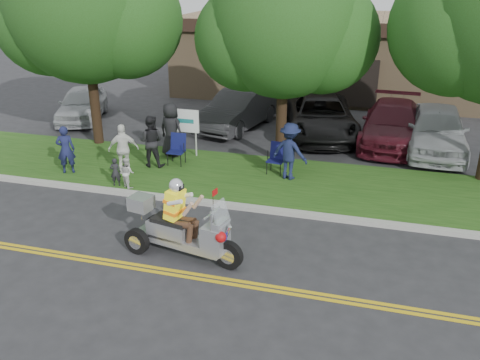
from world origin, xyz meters
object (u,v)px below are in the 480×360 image
(spectator_adult_right, at_px, (124,149))
(lawn_chair_b, at_px, (277,156))
(parked_car_right, at_px, (392,124))
(trike_scooter, at_px, (180,229))
(lawn_chair_a, at_px, (177,147))
(parked_car_mid, at_px, (321,117))
(parked_car_left, at_px, (238,110))
(spectator_adult_left, at_px, (66,150))
(parked_car_far_left, at_px, (82,104))
(parked_car_far_right, at_px, (437,130))
(spectator_adult_mid, at_px, (151,141))

(spectator_adult_right, bearing_deg, lawn_chair_b, 171.08)
(parked_car_right, bearing_deg, lawn_chair_b, -125.36)
(trike_scooter, xyz_separation_m, lawn_chair_a, (-2.29, 5.46, 0.01))
(spectator_adult_right, distance_m, parked_car_mid, 8.20)
(parked_car_left, bearing_deg, spectator_adult_right, -95.55)
(spectator_adult_left, xyz_separation_m, parked_car_mid, (7.29, 6.57, -0.11))
(parked_car_far_left, relative_size, parked_car_right, 0.80)
(parked_car_far_right, bearing_deg, spectator_adult_mid, -153.27)
(lawn_chair_a, height_order, spectator_adult_right, spectator_adult_right)
(trike_scooter, distance_m, parked_car_right, 10.99)
(spectator_adult_right, xyz_separation_m, parked_car_far_left, (-4.96, 5.53, -0.19))
(parked_car_mid, bearing_deg, spectator_adult_left, -150.48)
(parked_car_far_left, bearing_deg, parked_car_far_right, -21.06)
(spectator_adult_right, distance_m, parked_car_far_left, 7.43)
(lawn_chair_a, xyz_separation_m, spectator_adult_right, (-1.30, -1.30, 0.23))
(trike_scooter, bearing_deg, lawn_chair_b, 90.18)
(trike_scooter, height_order, spectator_adult_right, trike_scooter)
(spectator_adult_left, height_order, spectator_adult_mid, spectator_adult_mid)
(spectator_adult_left, relative_size, parked_car_right, 0.29)
(parked_car_left, relative_size, parked_car_far_right, 0.96)
(lawn_chair_a, xyz_separation_m, lawn_chair_b, (3.41, 0.08, -0.02))
(spectator_adult_right, bearing_deg, parked_car_left, -133.52)
(parked_car_mid, bearing_deg, lawn_chair_a, -143.77)
(lawn_chair_a, relative_size, spectator_adult_right, 0.63)
(trike_scooter, bearing_deg, spectator_adult_right, 142.39)
(spectator_adult_left, distance_m, parked_car_mid, 9.82)
(parked_car_mid, height_order, parked_car_far_right, parked_car_far_right)
(lawn_chair_a, relative_size, spectator_adult_left, 0.65)
(spectator_adult_left, distance_m, parked_car_far_left, 6.80)
(lawn_chair_b, bearing_deg, spectator_adult_left, -157.59)
(lawn_chair_a, bearing_deg, parked_car_far_right, 23.62)
(parked_car_far_right, bearing_deg, trike_scooter, -122.24)
(spectator_adult_right, relative_size, parked_car_far_right, 0.32)
(parked_car_right, bearing_deg, trike_scooter, -111.68)
(parked_car_left, height_order, parked_car_far_right, parked_car_far_right)
(spectator_adult_right, xyz_separation_m, parked_car_right, (8.25, 5.79, -0.14))
(trike_scooter, xyz_separation_m, spectator_adult_right, (-3.59, 4.16, 0.24))
(parked_car_far_left, distance_m, parked_car_right, 13.21)
(trike_scooter, relative_size, parked_car_far_right, 0.58)
(spectator_adult_mid, height_order, parked_car_far_right, spectator_adult_mid)
(parked_car_left, xyz_separation_m, parked_car_far_right, (7.76, -1.03, 0.06))
(spectator_adult_mid, relative_size, parked_car_left, 0.36)
(parked_car_left, height_order, parked_car_right, parked_car_left)
(trike_scooter, distance_m, lawn_chair_b, 5.65)
(lawn_chair_a, height_order, lawn_chair_b, lawn_chair_a)
(parked_car_mid, xyz_separation_m, parked_car_far_right, (4.30, -0.91, 0.08))
(spectator_adult_left, height_order, parked_car_mid, spectator_adult_left)
(lawn_chair_a, bearing_deg, parked_car_left, 80.47)
(lawn_chair_a, distance_m, parked_car_far_left, 7.55)
(spectator_adult_left, height_order, parked_car_far_right, parked_car_far_right)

